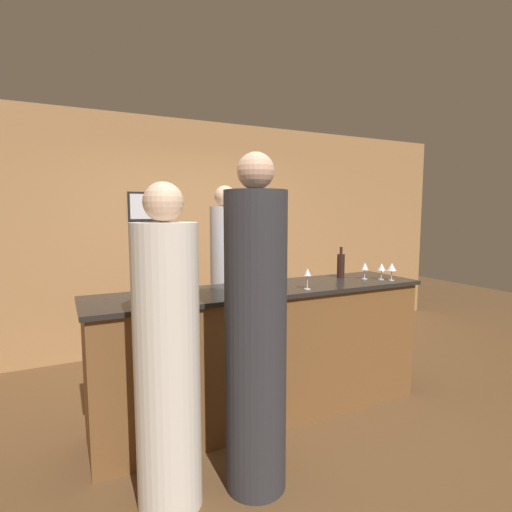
{
  "coord_description": "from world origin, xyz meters",
  "views": [
    {
      "loc": [
        -1.47,
        -2.81,
        1.69
      ],
      "look_at": [
        -0.03,
        0.1,
        1.33
      ],
      "focal_mm": 28.0,
      "sensor_mm": 36.0,
      "label": 1
    }
  ],
  "objects_px": {
    "guest_0": "(167,361)",
    "guest_1": "(256,337)",
    "ice_bucket": "(239,273)",
    "wine_bottle_0": "(341,265)",
    "bartender": "(226,294)"
  },
  "relations": [
    {
      "from": "bartender",
      "to": "guest_0",
      "type": "relative_size",
      "value": 1.04
    },
    {
      "from": "guest_0",
      "to": "ice_bucket",
      "type": "distance_m",
      "value": 1.23
    },
    {
      "from": "guest_0",
      "to": "guest_1",
      "type": "bearing_deg",
      "value": -8.71
    },
    {
      "from": "guest_1",
      "to": "wine_bottle_0",
      "type": "height_order",
      "value": "guest_1"
    },
    {
      "from": "guest_0",
      "to": "wine_bottle_0",
      "type": "bearing_deg",
      "value": 23.59
    },
    {
      "from": "bartender",
      "to": "guest_0",
      "type": "height_order",
      "value": "bartender"
    },
    {
      "from": "guest_1",
      "to": "wine_bottle_0",
      "type": "distance_m",
      "value": 1.6
    },
    {
      "from": "ice_bucket",
      "to": "guest_0",
      "type": "bearing_deg",
      "value": -133.73
    },
    {
      "from": "guest_1",
      "to": "ice_bucket",
      "type": "xyz_separation_m",
      "value": [
        0.31,
        0.94,
        0.24
      ]
    },
    {
      "from": "guest_1",
      "to": "wine_bottle_0",
      "type": "bearing_deg",
      "value": 33.68
    },
    {
      "from": "ice_bucket",
      "to": "bartender",
      "type": "bearing_deg",
      "value": 82.41
    },
    {
      "from": "guest_1",
      "to": "ice_bucket",
      "type": "distance_m",
      "value": 1.02
    },
    {
      "from": "guest_0",
      "to": "guest_1",
      "type": "xyz_separation_m",
      "value": [
        0.51,
        -0.08,
        0.09
      ]
    },
    {
      "from": "bartender",
      "to": "guest_0",
      "type": "distance_m",
      "value": 1.58
    },
    {
      "from": "guest_0",
      "to": "guest_1",
      "type": "distance_m",
      "value": 0.53
    }
  ]
}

